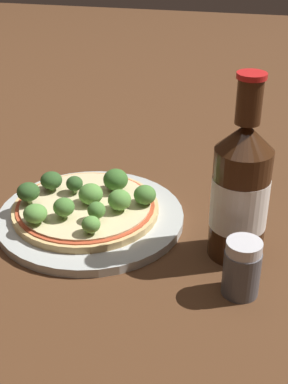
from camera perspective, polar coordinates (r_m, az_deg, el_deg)
ground_plane at (r=0.76m, az=-5.59°, el=-1.98°), size 3.00×3.00×0.00m
plate at (r=0.74m, az=-5.70°, el=-2.67°), size 0.25×0.25×0.01m
pizza at (r=0.73m, az=-5.92°, el=-1.68°), size 0.20×0.20×0.01m
broccoli_floret_0 at (r=0.75m, az=-7.48°, el=0.81°), size 0.02×0.02×0.03m
broccoli_floret_1 at (r=0.70m, az=-2.63°, el=-0.85°), size 0.03×0.03×0.03m
broccoli_floret_2 at (r=0.69m, az=-8.54°, el=-1.61°), size 0.03×0.03×0.03m
broccoli_floret_3 at (r=0.73m, az=-12.24°, el=0.00°), size 0.03×0.03×0.03m
broccoli_floret_4 at (r=0.72m, az=-5.71°, el=-0.22°), size 0.03×0.03×0.03m
broccoli_floret_5 at (r=0.66m, az=-5.68°, el=-3.48°), size 0.02×0.02×0.02m
broccoli_floret_6 at (r=0.75m, az=-3.04°, el=1.32°), size 0.03×0.03×0.03m
broccoli_floret_7 at (r=0.72m, az=0.09°, el=-0.30°), size 0.03×0.03×0.03m
broccoli_floret_8 at (r=0.69m, az=-11.52°, el=-2.27°), size 0.03×0.03×0.03m
broccoli_floret_9 at (r=0.68m, az=-5.09°, el=-1.97°), size 0.02×0.02×0.03m
broccoli_floret_10 at (r=0.76m, az=-9.86°, el=1.22°), size 0.03×0.03×0.03m
beer_bottle at (r=0.64m, az=10.23°, el=0.10°), size 0.07×0.07×0.23m
pepper_shaker at (r=0.60m, az=10.40°, el=-8.00°), size 0.04×0.04×0.07m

